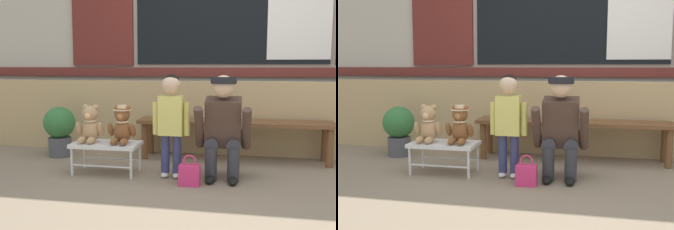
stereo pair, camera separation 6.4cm
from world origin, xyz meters
TOP-DOWN VIEW (x-y plane):
  - ground_plane at (0.00, 0.00)m, footprint 60.00×60.00m
  - brick_low_wall at (0.00, 1.43)m, footprint 7.59×0.25m
  - shop_facade at (0.00, 1.94)m, footprint 7.74×0.26m
  - wooden_bench_long at (0.10, 1.06)m, footprint 2.10×0.40m
  - small_display_bench at (-1.08, 0.27)m, footprint 0.64×0.36m
  - teddy_bear_plain at (-1.24, 0.28)m, footprint 0.28×0.26m
  - teddy_bear_with_hat at (-0.92, 0.28)m, footprint 0.28×0.27m
  - child_standing at (-0.45, 0.26)m, footprint 0.35×0.18m
  - adult_crouching at (0.04, 0.32)m, footprint 0.50×0.49m
  - handbag_on_ground at (-0.24, 0.04)m, footprint 0.18×0.11m
  - potted_plant at (-1.86, 0.86)m, footprint 0.36×0.36m

SIDE VIEW (x-z plane):
  - ground_plane at x=0.00m, z-range 0.00..0.00m
  - handbag_on_ground at x=-0.24m, z-range -0.04..0.23m
  - small_display_bench at x=-1.08m, z-range 0.12..0.42m
  - potted_plant at x=-1.86m, z-range 0.04..0.61m
  - wooden_bench_long at x=0.10m, z-range 0.15..0.59m
  - brick_low_wall at x=0.00m, z-range 0.00..0.85m
  - teddy_bear_plain at x=-1.24m, z-range 0.28..0.65m
  - teddy_bear_with_hat at x=-0.92m, z-range 0.29..0.65m
  - adult_crouching at x=0.04m, z-range 0.01..0.96m
  - child_standing at x=-0.45m, z-range 0.11..1.07m
  - shop_facade at x=0.00m, z-range 0.01..3.50m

